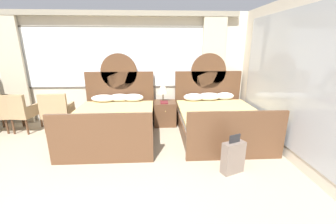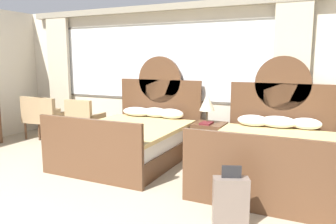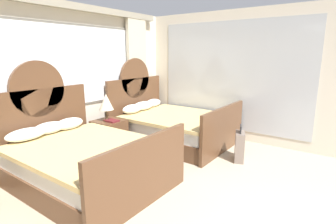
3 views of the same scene
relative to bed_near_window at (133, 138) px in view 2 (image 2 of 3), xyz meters
name	(u,v)px [view 2 (image 2 of 3)]	position (x,y,z in m)	size (l,w,h in m)	color
wall_back_window	(159,72)	(-0.09, 1.16, 1.08)	(6.54, 0.22, 2.70)	beige
bed_near_window	(133,138)	(0.00, 0.00, 0.00)	(1.69, 2.23, 1.72)	brown
bed_near_mirror	(271,155)	(2.25, 0.00, 0.00)	(1.69, 2.23, 1.72)	brown
nightstand_between_beds	(209,140)	(1.13, 0.68, -0.06)	(0.52, 0.55, 0.58)	brown
table_lamp_on_nightstand	(207,102)	(1.08, 0.67, 0.59)	(0.27, 0.27, 0.52)	brown
book_on_nightstand	(206,123)	(1.10, 0.58, 0.25)	(0.18, 0.26, 0.03)	maroon
armchair_by_window_left	(84,120)	(-1.34, 0.38, 0.15)	(0.61, 0.61, 0.91)	tan
armchair_by_window_centre	(52,116)	(-2.16, 0.39, 0.15)	(0.66, 0.66, 0.91)	tan
armchair_by_window_right	(39,115)	(-2.53, 0.38, 0.15)	(0.62, 0.62, 0.91)	tan
suitcase_on_floor	(231,201)	(2.08, -1.55, -0.09)	(0.39, 0.28, 0.63)	#75665B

